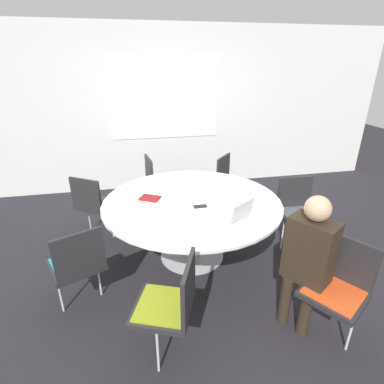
{
  "coord_description": "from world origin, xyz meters",
  "views": [
    {
      "loc": [
        -0.6,
        -2.91,
        2.12
      ],
      "look_at": [
        0.0,
        0.0,
        0.83
      ],
      "focal_mm": 28.0,
      "sensor_mm": 36.0,
      "label": 1
    }
  ],
  "objects_px": {
    "chair_1": "(298,207)",
    "spiral_notebook": "(150,198)",
    "chair_4": "(94,201)",
    "chair_0": "(339,283)",
    "chair_2": "(231,180)",
    "chair_3": "(158,179)",
    "chair_5": "(77,262)",
    "chair_6": "(171,301)",
    "laptop": "(236,215)",
    "person_0": "(309,254)",
    "cell_phone": "(200,206)"
  },
  "relations": [
    {
      "from": "chair_2",
      "to": "cell_phone",
      "type": "distance_m",
      "value": 1.42
    },
    {
      "from": "chair_0",
      "to": "person_0",
      "type": "height_order",
      "value": "person_0"
    },
    {
      "from": "chair_5",
      "to": "spiral_notebook",
      "type": "xyz_separation_m",
      "value": [
        0.7,
        0.73,
        0.22
      ]
    },
    {
      "from": "chair_2",
      "to": "chair_4",
      "type": "xyz_separation_m",
      "value": [
        -1.91,
        -0.37,
        0.0
      ]
    },
    {
      "from": "cell_phone",
      "to": "chair_6",
      "type": "bearing_deg",
      "value": -113.42
    },
    {
      "from": "chair_0",
      "to": "chair_4",
      "type": "distance_m",
      "value": 2.82
    },
    {
      "from": "chair_4",
      "to": "chair_6",
      "type": "height_order",
      "value": "same"
    },
    {
      "from": "chair_4",
      "to": "laptop",
      "type": "relative_size",
      "value": 2.22
    },
    {
      "from": "chair_1",
      "to": "spiral_notebook",
      "type": "xyz_separation_m",
      "value": [
        -1.74,
        0.15,
        0.22
      ]
    },
    {
      "from": "chair_1",
      "to": "laptop",
      "type": "height_order",
      "value": "laptop"
    },
    {
      "from": "person_0",
      "to": "chair_1",
      "type": "bearing_deg",
      "value": -59.67
    },
    {
      "from": "chair_3",
      "to": "chair_6",
      "type": "relative_size",
      "value": 1.0
    },
    {
      "from": "chair_1",
      "to": "chair_2",
      "type": "relative_size",
      "value": 1.0
    },
    {
      "from": "chair_1",
      "to": "chair_4",
      "type": "xyz_separation_m",
      "value": [
        -2.41,
        0.67,
        0.0
      ]
    },
    {
      "from": "chair_5",
      "to": "spiral_notebook",
      "type": "distance_m",
      "value": 1.03
    },
    {
      "from": "chair_0",
      "to": "spiral_notebook",
      "type": "relative_size",
      "value": 3.37
    },
    {
      "from": "chair_5",
      "to": "chair_1",
      "type": "bearing_deg",
      "value": -11.12
    },
    {
      "from": "laptop",
      "to": "spiral_notebook",
      "type": "height_order",
      "value": "laptop"
    },
    {
      "from": "chair_1",
      "to": "chair_3",
      "type": "bearing_deg",
      "value": -35.91
    },
    {
      "from": "chair_2",
      "to": "spiral_notebook",
      "type": "height_order",
      "value": "chair_2"
    },
    {
      "from": "spiral_notebook",
      "to": "chair_2",
      "type": "bearing_deg",
      "value": 35.6
    },
    {
      "from": "chair_0",
      "to": "chair_6",
      "type": "relative_size",
      "value": 1.0
    },
    {
      "from": "chair_0",
      "to": "chair_5",
      "type": "xyz_separation_m",
      "value": [
        -2.06,
        0.71,
        0.0
      ]
    },
    {
      "from": "chair_5",
      "to": "laptop",
      "type": "distance_m",
      "value": 1.5
    },
    {
      "from": "chair_2",
      "to": "cell_phone",
      "type": "relative_size",
      "value": 6.05
    },
    {
      "from": "laptop",
      "to": "chair_6",
      "type": "bearing_deg",
      "value": 11.88
    },
    {
      "from": "chair_3",
      "to": "person_0",
      "type": "height_order",
      "value": "person_0"
    },
    {
      "from": "chair_1",
      "to": "laptop",
      "type": "xyz_separation_m",
      "value": [
        -0.97,
        -0.49,
        0.26
      ]
    },
    {
      "from": "chair_4",
      "to": "chair_6",
      "type": "bearing_deg",
      "value": -36.02
    },
    {
      "from": "chair_1",
      "to": "person_0",
      "type": "relative_size",
      "value": 0.71
    },
    {
      "from": "chair_3",
      "to": "chair_5",
      "type": "bearing_deg",
      "value": -33.98
    },
    {
      "from": "chair_1",
      "to": "person_0",
      "type": "height_order",
      "value": "person_0"
    },
    {
      "from": "chair_0",
      "to": "chair_1",
      "type": "relative_size",
      "value": 1.0
    },
    {
      "from": "person_0",
      "to": "laptop",
      "type": "relative_size",
      "value": 3.12
    },
    {
      "from": "chair_1",
      "to": "chair_4",
      "type": "height_order",
      "value": "same"
    },
    {
      "from": "spiral_notebook",
      "to": "person_0",
      "type": "bearing_deg",
      "value": -47.67
    },
    {
      "from": "chair_0",
      "to": "laptop",
      "type": "height_order",
      "value": "laptop"
    },
    {
      "from": "chair_3",
      "to": "laptop",
      "type": "height_order",
      "value": "laptop"
    },
    {
      "from": "person_0",
      "to": "laptop",
      "type": "distance_m",
      "value": 0.75
    },
    {
      "from": "chair_3",
      "to": "laptop",
      "type": "relative_size",
      "value": 2.22
    },
    {
      "from": "chair_6",
      "to": "cell_phone",
      "type": "height_order",
      "value": "chair_6"
    },
    {
      "from": "chair_0",
      "to": "spiral_notebook",
      "type": "bearing_deg",
      "value": 10.94
    },
    {
      "from": "chair_2",
      "to": "chair_5",
      "type": "xyz_separation_m",
      "value": [
        -1.94,
        -1.62,
        0.0
      ]
    },
    {
      "from": "chair_0",
      "to": "chair_3",
      "type": "xyz_separation_m",
      "value": [
        -1.17,
        2.57,
        0.0
      ]
    },
    {
      "from": "person_0",
      "to": "chair_2",
      "type": "bearing_deg",
      "value": -34.7
    },
    {
      "from": "chair_1",
      "to": "cell_phone",
      "type": "distance_m",
      "value": 1.27
    },
    {
      "from": "chair_4",
      "to": "chair_6",
      "type": "relative_size",
      "value": 1.0
    },
    {
      "from": "chair_4",
      "to": "chair_2",
      "type": "bearing_deg",
      "value": 44.16
    },
    {
      "from": "chair_2",
      "to": "chair_5",
      "type": "relative_size",
      "value": 1.0
    },
    {
      "from": "chair_2",
      "to": "chair_6",
      "type": "bearing_deg",
      "value": 12.82
    }
  ]
}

